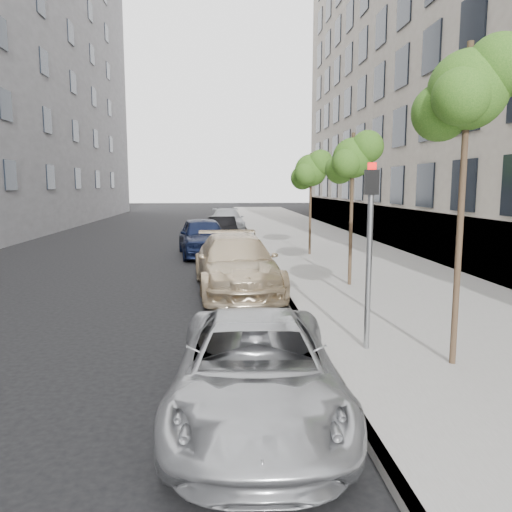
{
  "coord_description": "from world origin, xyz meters",
  "views": [
    {
      "loc": [
        -0.55,
        -6.03,
        3.01
      ],
      "look_at": [
        0.22,
        4.53,
        1.5
      ],
      "focal_mm": 35.0,
      "sensor_mm": 36.0,
      "label": 1
    }
  ],
  "objects": [
    {
      "name": "sedan_black",
      "position": [
        -0.43,
        20.8,
        0.66
      ],
      "size": [
        1.69,
        4.13,
        1.33
      ],
      "primitive_type": "imported",
      "rotation": [
        0.0,
        0.0,
        0.07
      ],
      "color": "black",
      "rests_on": "ground"
    },
    {
      "name": "signal_pole",
      "position": [
        2.02,
        2.34,
        2.16
      ],
      "size": [
        0.27,
        0.22,
        3.25
      ],
      "rotation": [
        0.0,
        0.0,
        -0.2
      ],
      "color": "#939699",
      "rests_on": "sidewalk"
    },
    {
      "name": "sedan_rear",
      "position": [
        -0.1,
        26.12,
        0.75
      ],
      "size": [
        2.25,
        5.22,
        1.5
      ],
      "primitive_type": "imported",
      "rotation": [
        0.0,
        0.0,
        0.03
      ],
      "color": "#9C9FA4",
      "rests_on": "ground"
    },
    {
      "name": "tree_far",
      "position": [
        3.23,
        14.5,
        3.61
      ],
      "size": [
        1.67,
        1.47,
        4.3
      ],
      "color": "#38281C",
      "rests_on": "sidewalk"
    },
    {
      "name": "suv",
      "position": [
        -0.1,
        7.99,
        0.79
      ],
      "size": [
        2.67,
        5.62,
        1.58
      ],
      "primitive_type": "imported",
      "rotation": [
        0.0,
        0.0,
        0.08
      ],
      "color": "#CBB590",
      "rests_on": "ground"
    },
    {
      "name": "ground",
      "position": [
        0.0,
        0.0,
        0.0
      ],
      "size": [
        160.0,
        160.0,
        0.0
      ],
      "primitive_type": "plane",
      "color": "black",
      "rests_on": "ground"
    },
    {
      "name": "tree_mid",
      "position": [
        3.23,
        8.0,
        3.75
      ],
      "size": [
        1.53,
        1.33,
        4.38
      ],
      "color": "#38281C",
      "rests_on": "sidewalk"
    },
    {
      "name": "sedan_blue",
      "position": [
        -1.28,
        15.31,
        0.83
      ],
      "size": [
        2.54,
        5.05,
        1.65
      ],
      "primitive_type": "imported",
      "rotation": [
        0.0,
        0.0,
        0.12
      ],
      "color": "black",
      "rests_on": "ground"
    },
    {
      "name": "curb",
      "position": [
        1.18,
        24.0,
        0.07
      ],
      "size": [
        0.15,
        72.0,
        0.14
      ],
      "primitive_type": "cube",
      "color": "#9E9B93",
      "rests_on": "ground"
    },
    {
      "name": "sidewalk",
      "position": [
        4.3,
        24.0,
        0.07
      ],
      "size": [
        6.4,
        72.0,
        0.14
      ],
      "primitive_type": "cube",
      "color": "gray",
      "rests_on": "ground"
    },
    {
      "name": "minivan",
      "position": [
        -0.1,
        0.16,
        0.64
      ],
      "size": [
        2.32,
        4.67,
        1.27
      ],
      "primitive_type": "imported",
      "rotation": [
        0.0,
        0.0,
        -0.05
      ],
      "color": "#ACADB1",
      "rests_on": "ground"
    },
    {
      "name": "tree_near",
      "position": [
        3.23,
        1.5,
        4.42
      ],
      "size": [
        1.57,
        1.37,
        5.07
      ],
      "color": "#38281C",
      "rests_on": "sidewalk"
    }
  ]
}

